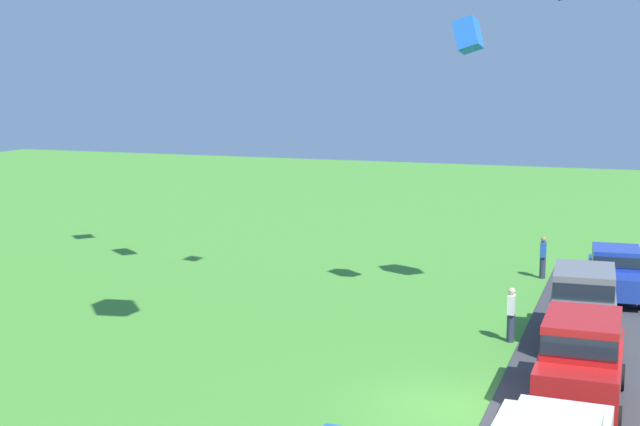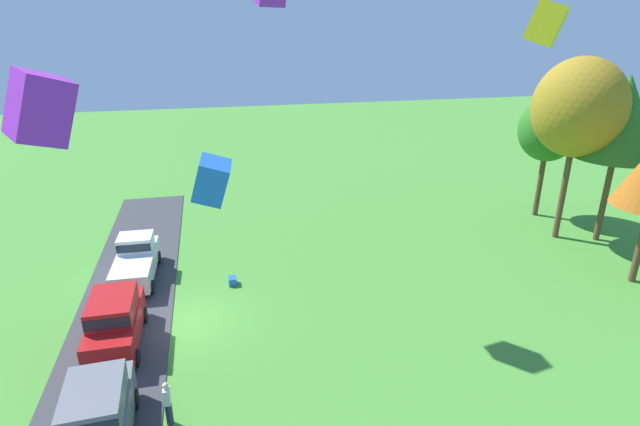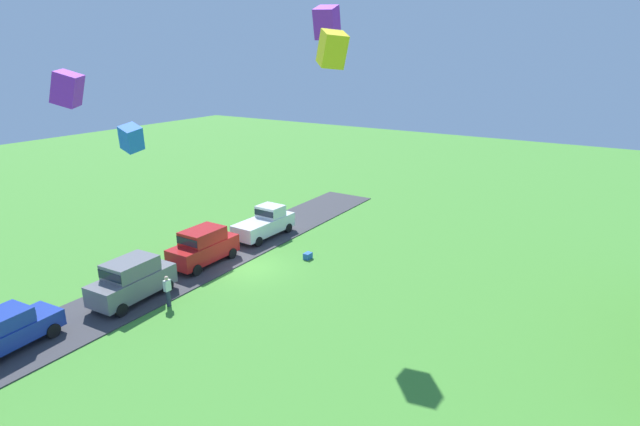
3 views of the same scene
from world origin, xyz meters
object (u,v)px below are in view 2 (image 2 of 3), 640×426
(car_suv_by_flagpole, at_px, (97,416))
(cooler_box, at_px, (233,281))
(car_suv_mid_row, at_px, (114,320))
(kite_box_trailing_tail, at_px, (40,108))
(person_beside_suv, at_px, (168,403))
(tree_center_back, at_px, (622,117))
(kite_box_high_right, at_px, (212,180))
(car_pickup_far_end, at_px, (136,259))
(tree_far_left, at_px, (579,108))
(kite_box_near_flag, at_px, (546,24))
(tree_lone_near, at_px, (549,130))

(car_suv_by_flagpole, height_order, cooler_box, car_suv_by_flagpole)
(car_suv_mid_row, height_order, kite_box_trailing_tail, kite_box_trailing_tail)
(car_suv_mid_row, xyz_separation_m, kite_box_trailing_tail, (8.15, 1.23, 9.98))
(car_suv_by_flagpole, relative_size, person_beside_suv, 2.74)
(tree_center_back, distance_m, kite_box_high_right, 26.50)
(car_pickup_far_end, height_order, car_suv_by_flagpole, car_suv_by_flagpole)
(tree_center_back, xyz_separation_m, kite_box_trailing_tail, (13.17, -26.39, 3.63))
(person_beside_suv, distance_m, tree_center_back, 27.99)
(tree_far_left, bearing_deg, car_suv_by_flagpole, -65.35)
(cooler_box, relative_size, kite_box_near_flag, 0.55)
(car_suv_by_flagpole, xyz_separation_m, tree_far_left, (-11.51, 25.09, 6.83))
(car_pickup_far_end, relative_size, tree_far_left, 0.46)
(car_suv_mid_row, relative_size, kite_box_high_right, 4.65)
(tree_lone_near, bearing_deg, car_suv_by_flagpole, -59.87)
(car_suv_mid_row, bearing_deg, tree_lone_near, 109.96)
(car_pickup_far_end, relative_size, kite_box_near_flag, 4.93)
(tree_center_back, bearing_deg, tree_lone_near, -165.89)
(car_suv_mid_row, xyz_separation_m, cooler_box, (-4.23, 5.03, -1.10))
(kite_box_high_right, bearing_deg, car_suv_by_flagpole, -117.26)
(car_suv_mid_row, relative_size, cooler_box, 8.22)
(car_suv_by_flagpole, distance_m, cooler_box, 10.93)
(car_suv_mid_row, distance_m, kite_box_trailing_tail, 12.95)
(tree_center_back, height_order, cooler_box, tree_center_back)
(cooler_box, xyz_separation_m, kite_box_high_right, (11.92, -0.60, 9.21))
(person_beside_suv, xyz_separation_m, tree_far_left, (-10.94, 23.01, 7.24))
(person_beside_suv, height_order, tree_center_back, tree_center_back)
(car_pickup_far_end, xyz_separation_m, tree_center_back, (1.05, 27.48, 6.55))
(car_suv_by_flagpole, height_order, kite_box_high_right, kite_box_high_right)
(car_suv_by_flagpole, distance_m, tree_center_back, 29.97)
(person_beside_suv, height_order, tree_lone_near, tree_lone_near)
(car_suv_mid_row, xyz_separation_m, tree_far_left, (-5.94, 25.39, 6.83))
(tree_far_left, distance_m, kite_box_trailing_tail, 28.15)
(kite_box_near_flag, distance_m, kite_box_high_right, 9.58)
(tree_lone_near, bearing_deg, person_beside_suv, -58.76)
(car_suv_mid_row, distance_m, tree_lone_near, 28.55)
(tree_lone_near, xyz_separation_m, kite_box_trailing_tail, (17.77, -25.23, 5.21))
(car_suv_by_flagpole, xyz_separation_m, kite_box_trailing_tail, (2.59, 0.92, 9.98))
(car_suv_mid_row, height_order, tree_center_back, tree_center_back)
(car_pickup_far_end, xyz_separation_m, car_suv_mid_row, (6.06, -0.14, 0.19))
(tree_lone_near, bearing_deg, cooler_box, -75.91)
(tree_lone_near, xyz_separation_m, tree_far_left, (3.67, -1.07, 2.05))
(tree_far_left, bearing_deg, tree_lone_near, 163.73)
(tree_lone_near, distance_m, cooler_box, 22.87)
(tree_center_back, distance_m, kite_box_near_flag, 19.17)
(tree_lone_near, relative_size, cooler_box, 14.73)
(car_suv_by_flagpole, height_order, tree_lone_near, tree_lone_near)
(car_pickup_far_end, height_order, tree_lone_near, tree_lone_near)
(tree_far_left, xyz_separation_m, kite_box_near_flag, (12.64, -12.05, 4.68))
(car_pickup_far_end, xyz_separation_m, kite_box_high_right, (13.75, 4.29, 8.31))
(car_suv_mid_row, relative_size, tree_far_left, 0.42)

